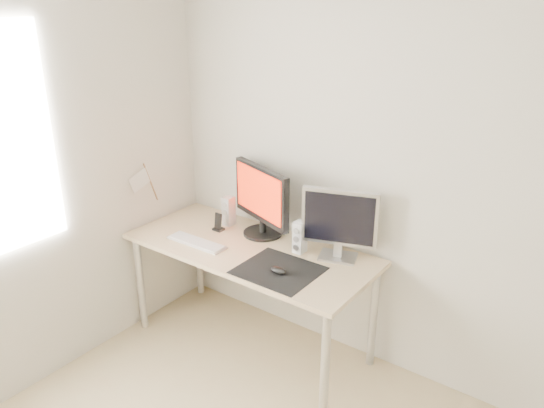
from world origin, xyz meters
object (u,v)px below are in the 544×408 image
Objects in this scene: speaker_right at (300,237)px; second_monitor at (340,221)px; keyboard at (197,242)px; phone_dock at (218,225)px; mouse at (278,270)px; speaker_left at (229,211)px; desk at (250,258)px; main_monitor at (261,198)px.

second_monitor is at bearing 16.83° from speaker_right.
phone_dock reaches higher than keyboard.
mouse is 0.49× the size of speaker_left.
second_monitor is 1.04× the size of keyboard.
desk is at bearing -29.51° from speaker_left.
speaker_right is 0.62m from phone_dock.
mouse is 0.06× the size of desk.
mouse is 0.31m from speaker_right.
keyboard is at bearing 179.01° from mouse.
keyboard is (-0.65, 0.01, -0.01)m from mouse.
second_monitor is at bearing 0.58° from speaker_left.
mouse is at bearing -20.06° from phone_dock.
speaker_right is (-0.05, 0.30, 0.08)m from mouse.
speaker_left reaches higher than desk.
speaker_right is at bearing -5.58° from speaker_left.
desk is at bearing -159.32° from second_monitor.
mouse is at bearing -115.67° from second_monitor.
mouse is 0.46m from second_monitor.
second_monitor reaches higher than speaker_right.
phone_dock reaches higher than desk.
desk is 0.36m from phone_dock.
second_monitor is 2.17× the size of speaker_left.
desk is at bearing 27.47° from keyboard.
mouse is 0.81× the size of phone_dock.
mouse is 0.77m from speaker_left.
speaker_right reaches higher than desk.
speaker_left is 0.13m from phone_dock.
main_monitor reaches higher than phone_dock.
mouse is at bearing -26.37° from desk.
speaker_left and speaker_right have the same top height.
main_monitor reaches higher than second_monitor.
speaker_right reaches higher than keyboard.
desk is at bearing -12.84° from phone_dock.
desk is 0.64m from second_monitor.
mouse is 0.40m from desk.
speaker_left is (-0.68, 0.36, 0.08)m from mouse.
keyboard is (-0.25, -0.35, -0.25)m from main_monitor.
speaker_right is 1.68× the size of phone_dock.
keyboard is 0.24m from phone_dock.
desk is 13.24× the size of phone_dock.
keyboard is (0.03, -0.35, -0.09)m from speaker_left.
main_monitor is 0.57m from second_monitor.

